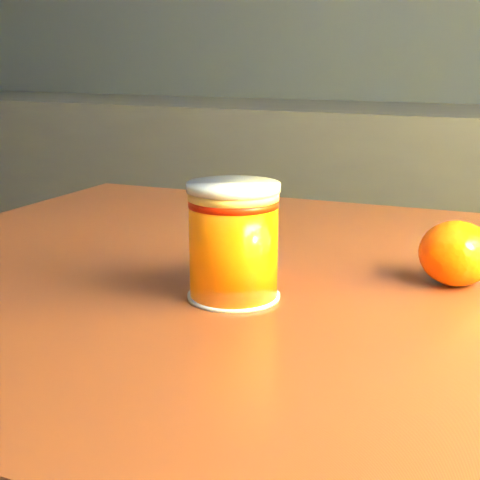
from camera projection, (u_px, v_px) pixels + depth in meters
The scene contains 5 objects.
kitchen_counter at pixel (230, 232), 2.36m from camera, with size 3.15×0.60×0.90m, color #494A4E.
table at pixel (352, 382), 0.68m from camera, with size 1.18×0.89×0.82m.
juice_glass at pixel (234, 242), 0.60m from camera, with size 0.08×0.08×0.10m.
orange_front at pixel (249, 252), 0.66m from camera, with size 0.06×0.06×0.05m, color #FF5705.
orange_back at pixel (457, 253), 0.64m from camera, with size 0.07×0.07×0.06m, color #FF5705.
Camera 1 is at (1.17, -0.52, 1.03)m, focal length 50.00 mm.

